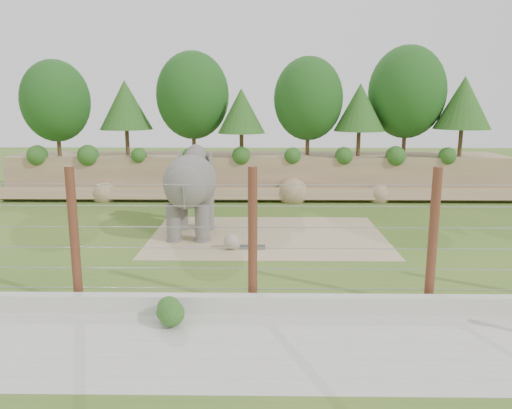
{
  "coord_description": "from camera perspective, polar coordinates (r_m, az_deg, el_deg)",
  "views": [
    {
      "loc": [
        0.28,
        -17.9,
        5.73
      ],
      "look_at": [
        0.0,
        2.0,
        1.6
      ],
      "focal_mm": 35.0,
      "sensor_mm": 36.0,
      "label": 1
    }
  ],
  "objects": [
    {
      "name": "walkway",
      "position": [
        12.31,
        -0.62,
        -15.98
      ],
      "size": [
        26.0,
        4.0,
        0.01
      ],
      "primitive_type": "cube",
      "color": "#B2B0A4",
      "rests_on": "ground"
    },
    {
      "name": "retaining_wall",
      "position": [
        14.01,
        -0.42,
        -11.29
      ],
      "size": [
        26.0,
        0.35,
        0.5
      ],
      "primitive_type": "cube",
      "color": "#B2B0A4",
      "rests_on": "ground"
    },
    {
      "name": "back_embankment",
      "position": [
        30.63,
        1.4,
        8.42
      ],
      "size": [
        30.0,
        5.52,
        8.77
      ],
      "color": "#826A50",
      "rests_on": "ground"
    },
    {
      "name": "ground",
      "position": [
        18.79,
        -0.09,
        -6.03
      ],
      "size": [
        90.0,
        90.0,
        0.0
      ],
      "primitive_type": "plane",
      "color": "#3C641D",
      "rests_on": "ground"
    },
    {
      "name": "walkway_shrub",
      "position": [
        13.46,
        -10.02,
        -11.98
      ],
      "size": [
        0.69,
        0.69,
        0.69
      ],
      "primitive_type": "sphere",
      "color": "#1B551A",
      "rests_on": "walkway"
    },
    {
      "name": "stone_ball",
      "position": [
        19.64,
        -2.82,
        -4.25
      ],
      "size": [
        0.62,
        0.62,
        0.62
      ],
      "primitive_type": "sphere",
      "color": "gray",
      "rests_on": "dirt_patch"
    },
    {
      "name": "drain_grate",
      "position": [
        19.93,
        -0.38,
        -4.88
      ],
      "size": [
        1.0,
        0.6,
        0.03
      ],
      "primitive_type": "cube",
      "color": "#262628",
      "rests_on": "dirt_patch"
    },
    {
      "name": "dirt_patch",
      "position": [
        21.67,
        1.36,
        -3.59
      ],
      "size": [
        10.0,
        7.0,
        0.02
      ],
      "primitive_type": "cube",
      "color": "tan",
      "rests_on": "ground"
    },
    {
      "name": "elephant",
      "position": [
        21.58,
        -7.48,
        1.23
      ],
      "size": [
        1.95,
        4.54,
        3.67
      ],
      "primitive_type": null,
      "rotation": [
        0.0,
        0.0,
        -0.0
      ],
      "color": "#6A645E",
      "rests_on": "ground"
    },
    {
      "name": "barrier_fence",
      "position": [
        13.91,
        -0.38,
        -3.83
      ],
      "size": [
        20.26,
        0.26,
        4.0
      ],
      "color": "#532B1C",
      "rests_on": "ground"
    }
  ]
}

